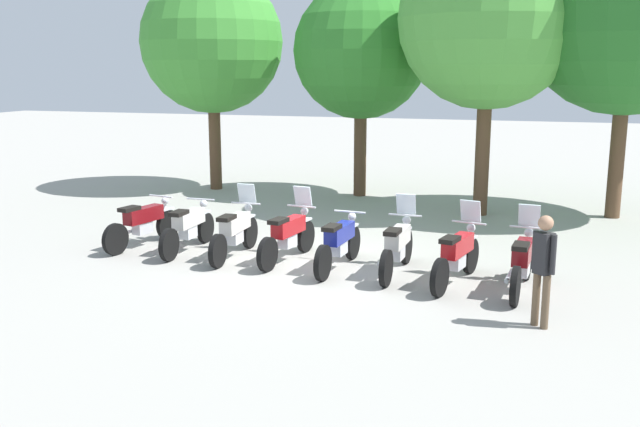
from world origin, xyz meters
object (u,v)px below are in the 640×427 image
object	(u,v)px
motorcycle_0	(143,223)
tree_0	(212,42)
motorcycle_3	(288,234)
motorcycle_1	(188,227)
tree_1	(361,51)
motorcycle_7	(522,261)
person_0	(543,263)
tree_2	(489,19)
motorcycle_5	(397,246)
motorcycle_6	(457,254)
tree_3	(630,7)
motorcycle_2	(235,231)
motorcycle_4	(339,242)

from	to	relation	value
motorcycle_0	tree_0	world-z (taller)	tree_0
tree_0	motorcycle_3	bearing A→B (deg)	-55.08
motorcycle_1	tree_1	size ratio (longest dim) A/B	0.36
motorcycle_7	tree_0	size ratio (longest dim) A/B	0.34
motorcycle_1	person_0	world-z (taller)	person_0
motorcycle_3	motorcycle_7	world-z (taller)	same
tree_2	motorcycle_7	bearing A→B (deg)	-78.96
motorcycle_0	tree_2	size ratio (longest dim) A/B	0.31
motorcycle_5	tree_2	distance (m)	7.27
motorcycle_0	tree_1	bearing A→B (deg)	-9.92
motorcycle_6	tree_3	distance (m)	8.67
motorcycle_7	tree_3	xyz separation A→B (m)	(1.97, 6.83, 4.54)
motorcycle_3	motorcycle_7	bearing A→B (deg)	-90.08
motorcycle_5	person_0	size ratio (longest dim) A/B	1.34
motorcycle_7	person_0	bearing A→B (deg)	-164.25
motorcycle_6	tree_0	bearing A→B (deg)	60.02
motorcycle_3	motorcycle_5	bearing A→B (deg)	-88.10
motorcycle_6	motorcycle_2	bearing A→B (deg)	96.67
motorcycle_2	person_0	size ratio (longest dim) A/B	1.34
tree_2	tree_3	size ratio (longest dim) A/B	0.92
motorcycle_1	person_0	xyz separation A→B (m)	(6.82, -2.34, 0.44)
tree_0	tree_1	bearing A→B (deg)	2.83
motorcycle_1	tree_0	bearing A→B (deg)	21.46
motorcycle_1	tree_0	size ratio (longest dim) A/B	0.34
motorcycle_0	motorcycle_4	distance (m)	4.36
tree_0	motorcycle_2	bearing A→B (deg)	-61.57
motorcycle_1	motorcycle_7	bearing A→B (deg)	-96.22
motorcycle_0	person_0	world-z (taller)	person_0
motorcycle_0	tree_2	xyz separation A→B (m)	(6.39, 5.42, 4.30)
motorcycle_4	tree_0	world-z (taller)	tree_0
motorcycle_4	person_0	distance (m)	4.11
person_0	motorcycle_3	bearing A→B (deg)	103.36
tree_1	tree_0	bearing A→B (deg)	-177.17
motorcycle_5	tree_3	size ratio (longest dim) A/B	0.29
motorcycle_5	tree_2	size ratio (longest dim) A/B	0.31
person_0	tree_3	world-z (taller)	tree_3
motorcycle_5	tree_3	world-z (taller)	tree_3
motorcycle_3	tree_3	xyz separation A→B (m)	(6.31, 6.22, 4.54)
tree_1	motorcycle_2	bearing A→B (deg)	-94.90
motorcycle_1	motorcycle_6	size ratio (longest dim) A/B	1.02
motorcycle_3	tree_1	bearing A→B (deg)	11.53
motorcycle_6	person_0	world-z (taller)	person_0
person_0	motorcycle_0	bearing A→B (deg)	112.35
motorcycle_0	motorcycle_4	world-z (taller)	same
motorcycle_5	motorcycle_1	bearing A→B (deg)	88.05
motorcycle_4	motorcycle_6	distance (m)	2.19
motorcycle_1	tree_0	world-z (taller)	tree_0
motorcycle_1	tree_3	world-z (taller)	tree_3
motorcycle_2	tree_3	bearing A→B (deg)	-50.51
motorcycle_0	tree_1	world-z (taller)	tree_1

